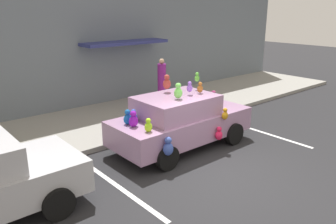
% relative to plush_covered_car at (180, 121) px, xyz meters
% --- Properties ---
extents(ground_plane, '(60.00, 60.00, 0.00)m').
position_rel_plush_covered_car_xyz_m(ground_plane, '(-0.41, -1.78, -0.80)').
color(ground_plane, '#262628').
extents(sidewalk, '(24.00, 4.00, 0.15)m').
position_rel_plush_covered_car_xyz_m(sidewalk, '(-0.41, 3.22, -0.73)').
color(sidewalk, gray).
rests_on(sidewalk, ground).
extents(storefront_building, '(24.00, 1.25, 6.40)m').
position_rel_plush_covered_car_xyz_m(storefront_building, '(-0.39, 5.36, 2.39)').
color(storefront_building, slate).
rests_on(storefront_building, ground).
extents(parking_stripe_front, '(0.12, 3.60, 0.01)m').
position_rel_plush_covered_car_xyz_m(parking_stripe_front, '(2.85, -0.78, -0.80)').
color(parking_stripe_front, silver).
rests_on(parking_stripe_front, ground).
extents(parking_stripe_rear, '(0.12, 3.60, 0.01)m').
position_rel_plush_covered_car_xyz_m(parking_stripe_rear, '(-2.62, -0.78, -0.80)').
color(parking_stripe_rear, silver).
rests_on(parking_stripe_rear, ground).
extents(plush_covered_car, '(4.16, 2.10, 2.06)m').
position_rel_plush_covered_car_xyz_m(plush_covered_car, '(0.00, 0.00, 0.00)').
color(plush_covered_car, '#A47BA0').
rests_on(plush_covered_car, ground).
extents(teddy_bear_on_sidewalk, '(0.30, 0.25, 0.57)m').
position_rel_plush_covered_car_xyz_m(teddy_bear_on_sidewalk, '(0.29, 2.17, -0.39)').
color(teddy_bear_on_sidewalk, '#9E723D').
rests_on(teddy_bear_on_sidewalk, sidewalk).
extents(pedestrian_walking_past, '(0.34, 0.34, 1.84)m').
position_rel_plush_covered_car_xyz_m(pedestrian_walking_past, '(2.12, 3.41, 0.21)').
color(pedestrian_walking_past, '#7E1E7B').
rests_on(pedestrian_walking_past, sidewalk).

